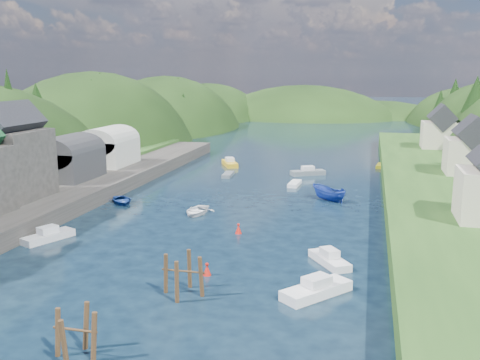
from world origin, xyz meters
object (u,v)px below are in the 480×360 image
(piling_cluster_far, at_px, (183,278))
(channel_buoy_near, at_px, (207,270))
(channel_buoy_far, at_px, (238,229))
(piling_cluster_near, at_px, (76,339))

(piling_cluster_far, xyz_separation_m, channel_buoy_near, (0.55, 4.24, -0.83))
(channel_buoy_near, bearing_deg, piling_cluster_far, -97.46)
(channel_buoy_near, relative_size, channel_buoy_far, 1.00)
(piling_cluster_near, distance_m, piling_cluster_far, 10.69)
(piling_cluster_near, distance_m, channel_buoy_far, 26.77)
(channel_buoy_near, distance_m, channel_buoy_far, 12.08)
(piling_cluster_near, xyz_separation_m, piling_cluster_far, (3.06, 10.24, 0.08))
(channel_buoy_near, height_order, channel_buoy_far, same)
(piling_cluster_far, bearing_deg, piling_cluster_near, -106.64)
(piling_cluster_far, relative_size, channel_buoy_far, 3.41)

